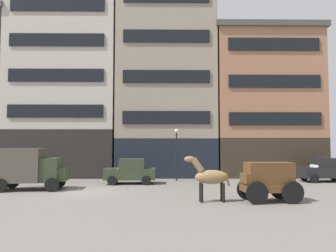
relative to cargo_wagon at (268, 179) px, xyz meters
name	(u,v)px	position (x,y,z in m)	size (l,w,h in m)	color
ground_plane	(84,192)	(-10.16, 3.60, -1.15)	(120.00, 120.00, 0.00)	slate
building_center_left	(68,86)	(-14.44, 14.21, 7.35)	(10.12, 7.33, 16.91)	black
building_center_right	(166,81)	(-5.06, 14.22, 7.87)	(9.34, 7.33, 17.95)	black
building_far_right	(262,103)	(4.20, 14.22, 5.70)	(9.88, 7.33, 13.62)	#33281E
cargo_wagon	(268,179)	(0.00, 0.00, 0.00)	(3.01, 1.72, 1.98)	brown
draft_horse	(210,176)	(-2.95, 0.00, 0.12)	(2.35, 0.73, 2.30)	#937047
delivery_truck_near	(29,167)	(-13.85, 4.33, 0.28)	(4.48, 2.45, 2.62)	#2D3823
sedan_dark	(131,171)	(-7.72, 7.44, -0.23)	(3.74, 1.95, 1.83)	#2D3823
sedan_parked_curb	(325,170)	(7.18, 8.53, -0.23)	(3.71, 1.88, 1.83)	black
streetlamp_curbside	(177,147)	(-4.26, 9.27, 1.52)	(0.32, 0.32, 4.12)	black
fire_hydrant_curbside	(210,175)	(-1.57, 9.68, -0.72)	(0.24, 0.24, 0.83)	maroon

